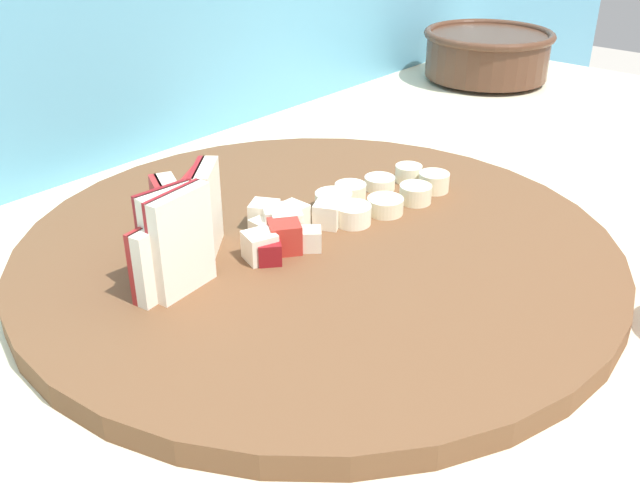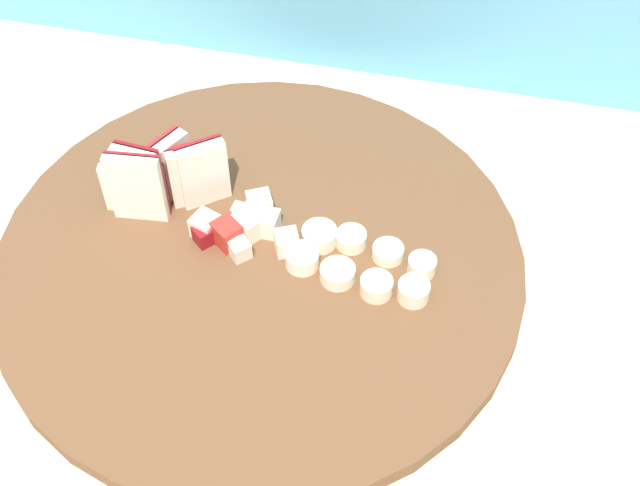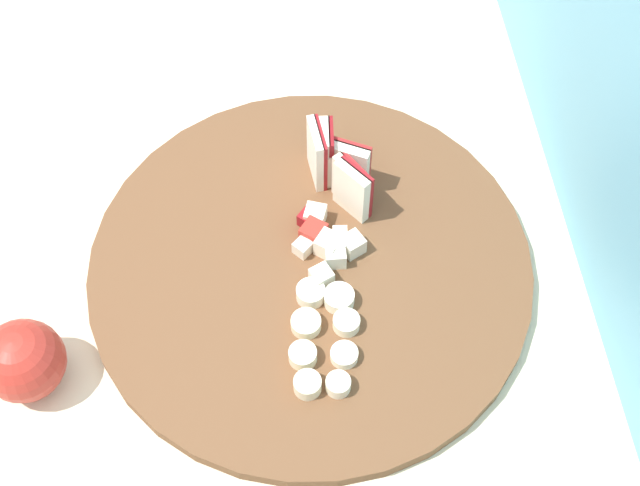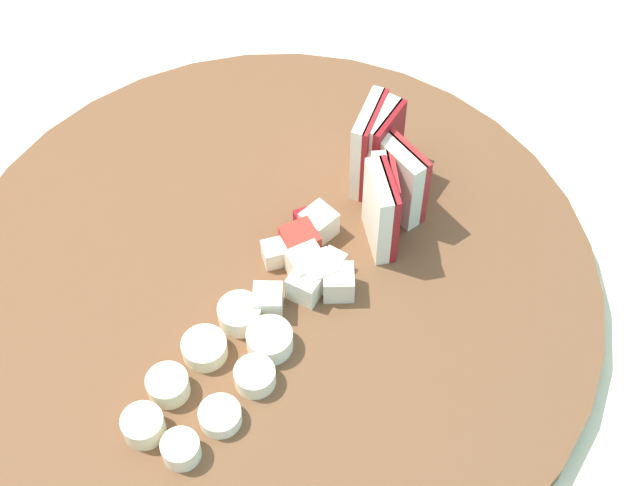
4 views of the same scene
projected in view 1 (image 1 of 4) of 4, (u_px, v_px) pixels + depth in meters
The scene contains 6 objects.
tile_backsplash at pixel (124, 347), 0.79m from camera, with size 2.40×0.04×1.43m, color #5BA3C1.
cutting_board at pixel (320, 248), 0.52m from camera, with size 0.43×0.43×0.02m, color brown.
apple_wedge_fan at pixel (182, 231), 0.46m from camera, with size 0.10×0.06×0.07m.
apple_dice_pile at pixel (284, 227), 0.51m from camera, with size 0.09×0.07×0.02m.
banana_slice_rows at pixel (381, 194), 0.57m from camera, with size 0.12×0.07×0.02m.
ceramic_bowl at pixel (487, 53), 0.93m from camera, with size 0.17×0.17×0.07m.
Camera 1 is at (-0.34, -0.22, 1.19)m, focal length 40.07 mm.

